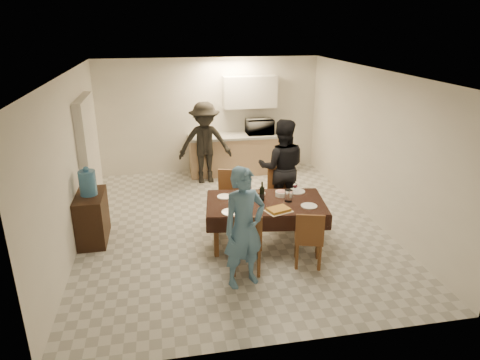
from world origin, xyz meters
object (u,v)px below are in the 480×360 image
at_px(console, 92,218).
at_px(person_kitchen, 205,143).
at_px(person_near, 244,228).
at_px(microwave, 260,127).
at_px(person_far, 282,168).
at_px(water_jug, 88,183).
at_px(wine_bottle, 262,191).
at_px(water_pitcher, 289,196).
at_px(savoury_tart, 279,210).
at_px(dining_table, 266,204).

height_order(console, person_kitchen, person_kitchen).
relative_size(console, person_near, 0.52).
height_order(microwave, person_far, person_far).
height_order(console, water_jug, water_jug).
relative_size(console, wine_bottle, 2.72).
height_order(wine_bottle, person_kitchen, person_kitchen).
distance_m(microwave, person_far, 2.35).
distance_m(person_near, person_far, 2.37).
bearing_deg(person_near, person_kitchen, 71.75).
xyz_separation_m(console, person_kitchen, (2.08, 2.35, 0.49)).
bearing_deg(console, microwave, 39.52).
xyz_separation_m(wine_bottle, person_near, (-0.50, -1.10, -0.04)).
bearing_deg(water_pitcher, person_kitchen, 107.93).
bearing_deg(person_far, water_pitcher, 93.77).
bearing_deg(water_pitcher, savoury_tart, -127.15).
relative_size(microwave, person_near, 0.36).
relative_size(wine_bottle, person_near, 0.19).
distance_m(dining_table, person_kitchen, 3.01).
xyz_separation_m(microwave, person_kitchen, (-1.31, -0.45, -0.19)).
bearing_deg(water_jug, person_near, -37.44).
bearing_deg(dining_table, wine_bottle, 142.84).
distance_m(water_pitcher, person_far, 1.12).
bearing_deg(person_near, savoury_tart, 26.65).
xyz_separation_m(savoury_tart, microwave, (0.59, 3.77, 0.34)).
relative_size(dining_table, person_kitchen, 1.10).
bearing_deg(person_kitchen, water_jug, -131.55).
relative_size(water_pitcher, person_far, 0.11).
height_order(dining_table, person_far, person_far).
relative_size(savoury_tart, person_kitchen, 0.21).
bearing_deg(savoury_tart, person_kitchen, 102.19).
xyz_separation_m(water_jug, savoury_tart, (2.80, -0.97, -0.25)).
relative_size(water_jug, person_far, 0.22).
height_order(water_jug, savoury_tart, water_jug).
height_order(console, microwave, microwave).
distance_m(console, water_pitcher, 3.14).
relative_size(console, person_kitchen, 0.48).
relative_size(water_pitcher, person_near, 0.11).
height_order(savoury_tart, person_kitchen, person_kitchen).
bearing_deg(microwave, wine_bottle, 77.47).
bearing_deg(dining_table, savoury_tart, -67.41).
relative_size(savoury_tart, person_far, 0.21).
bearing_deg(console, person_far, 7.98).
height_order(water_jug, person_near, person_near).
xyz_separation_m(water_jug, person_kitchen, (2.08, 2.35, -0.10)).
height_order(dining_table, person_kitchen, person_kitchen).
xyz_separation_m(wine_bottle, savoury_tart, (0.15, -0.43, -0.13)).
xyz_separation_m(console, water_jug, (0.00, -0.00, 0.59)).
relative_size(water_jug, savoury_tart, 1.06).
distance_m(water_pitcher, microwave, 3.47).
relative_size(console, microwave, 1.42).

